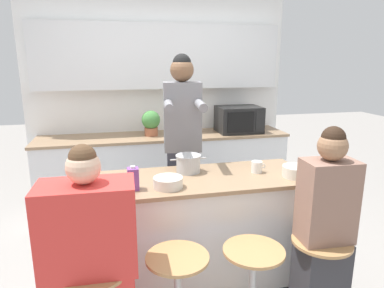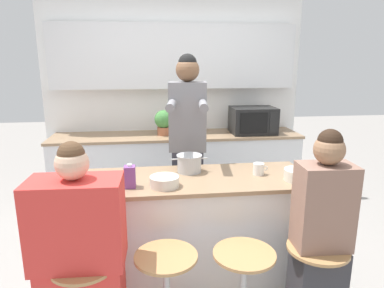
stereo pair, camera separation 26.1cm
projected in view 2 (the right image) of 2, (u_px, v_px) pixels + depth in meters
The scene contains 16 objects.
ground_plane at pixel (193, 282), 2.83m from camera, with size 16.00×16.00×0.00m, color gray.
wall_back at pixel (175, 80), 4.21m from camera, with size 3.17×0.22×2.70m.
back_counter at pixel (177, 171), 4.19m from camera, with size 2.94×0.60×0.92m.
kitchen_island at pixel (193, 231), 2.72m from camera, with size 1.81×0.66×0.91m.
bar_stool_rightmost at pixel (314, 285), 2.24m from camera, with size 0.39×0.39×0.63m.
person_cooking at pixel (188, 155), 3.11m from camera, with size 0.39×0.59×1.84m.
person_wrapped_blanket at pixel (81, 262), 2.01m from camera, with size 0.53×0.30×1.36m.
person_seated_near at pixel (320, 244), 2.18m from camera, with size 0.35×0.28×1.39m.
cooking_pot at pixel (189, 163), 2.73m from camera, with size 0.29×0.20×0.14m.
fruit_bowl at pixel (164, 181), 2.42m from camera, with size 0.21×0.21×0.08m.
mixing_bowl_steel at pixel (299, 175), 2.55m from camera, with size 0.22×0.22×0.08m.
coffee_cup_near at pixel (259, 169), 2.68m from camera, with size 0.12×0.09×0.09m.
banana_bunch at pixel (81, 189), 2.32m from camera, with size 0.16×0.11×0.05m.
juice_carton at pixel (130, 177), 2.40m from camera, with size 0.08×0.08×0.17m.
microwave at pixel (253, 120), 4.12m from camera, with size 0.52×0.40×0.31m.
potted_plant at pixel (164, 121), 4.02m from camera, with size 0.22×0.22×0.30m.
Camera 2 is at (-0.31, -2.46, 1.78)m, focal length 32.00 mm.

